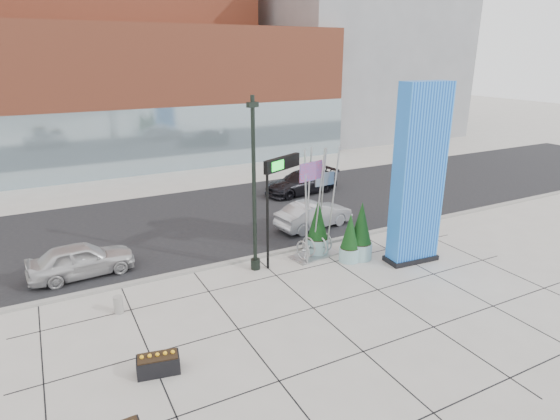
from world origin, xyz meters
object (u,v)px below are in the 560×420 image
lamp_post (254,203)px  car_white_west (82,260)px  concrete_bollard (118,305)px  blue_pylon (418,179)px  overhead_street_sign (285,175)px  public_art_sculpture (315,229)px  car_silver_mid (314,215)px

lamp_post → car_white_west: (-6.71, 2.80, -2.31)m
concrete_bollard → car_white_west: size_ratio=0.16×
blue_pylon → overhead_street_sign: 5.76m
public_art_sculpture → blue_pylon: bearing=-43.3°
overhead_street_sign → car_silver_mid: size_ratio=1.10×
car_white_west → concrete_bollard: bearing=-171.9°
public_art_sculpture → car_white_west: bearing=154.9°
blue_pylon → overhead_street_sign: bearing=161.1°
blue_pylon → public_art_sculpture: blue_pylon is taller
overhead_street_sign → car_white_west: size_ratio=1.13×
lamp_post → overhead_street_sign: (1.32, -0.20, 1.08)m
car_silver_mid → lamp_post: bearing=114.4°
car_silver_mid → overhead_street_sign: bearing=124.7°
blue_pylon → car_white_west: 14.66m
car_white_west → car_silver_mid: bearing=-92.1°
concrete_bollard → car_silver_mid: (10.82, 4.16, 0.39)m
blue_pylon → car_silver_mid: 6.63m
lamp_post → car_white_west: size_ratio=1.75×
lamp_post → public_art_sculpture: bearing=-0.1°
public_art_sculpture → overhead_street_sign: bearing=177.7°
public_art_sculpture → concrete_bollard: bearing=177.3°
car_white_west → car_silver_mid: 11.64m
car_white_west → blue_pylon: bearing=-115.4°
lamp_post → car_silver_mid: bearing=32.7°
blue_pylon → lamp_post: size_ratio=1.06×
lamp_post → car_white_west: 7.63m
blue_pylon → car_white_west: size_ratio=1.86×
car_white_west → lamp_post: bearing=-116.5°
overhead_street_sign → blue_pylon: bearing=-47.8°
public_art_sculpture → car_silver_mid: 3.75m
public_art_sculpture → car_white_west: public_art_sculpture is taller
lamp_post → car_white_west: lamp_post is taller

